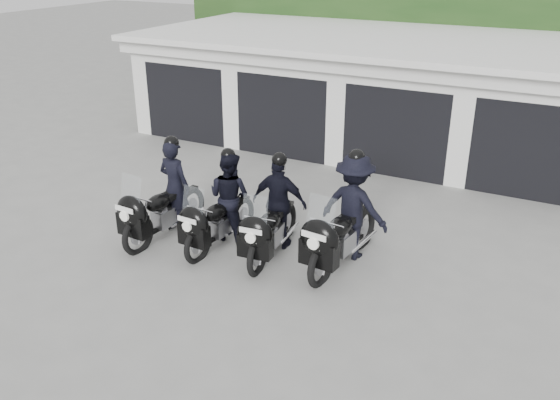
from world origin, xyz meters
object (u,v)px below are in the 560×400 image
at_px(police_bike_a, 164,198).
at_px(police_bike_c, 276,211).
at_px(police_bike_d, 349,215).
at_px(police_bike_b, 224,204).

relative_size(police_bike_a, police_bike_c, 1.04).
height_order(police_bike_c, police_bike_d, police_bike_d).
bearing_deg(police_bike_b, police_bike_c, 10.81).
bearing_deg(police_bike_a, police_bike_b, 18.43).
bearing_deg(police_bike_c, police_bike_b, -178.42).
xyz_separation_m(police_bike_a, police_bike_c, (2.21, 0.44, 0.02)).
relative_size(police_bike_b, police_bike_d, 0.90).
distance_m(police_bike_c, police_bike_d, 1.35).
distance_m(police_bike_a, police_bike_d, 3.61).
bearing_deg(police_bike_d, police_bike_a, -162.71).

